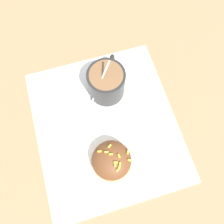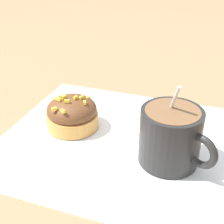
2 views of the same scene
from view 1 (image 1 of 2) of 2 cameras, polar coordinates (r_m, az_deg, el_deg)
ground_plane at (r=0.46m, az=-1.57°, el=-3.41°), size 3.00×3.00×0.00m
paper_napkin at (r=0.46m, az=-1.57°, el=-3.36°), size 0.36×0.33×0.00m
coffee_cup at (r=0.45m, az=-1.41°, el=7.86°), size 0.10×0.08×0.11m
frosted_pastry at (r=0.42m, az=0.48°, el=-12.44°), size 0.08×0.08×0.05m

